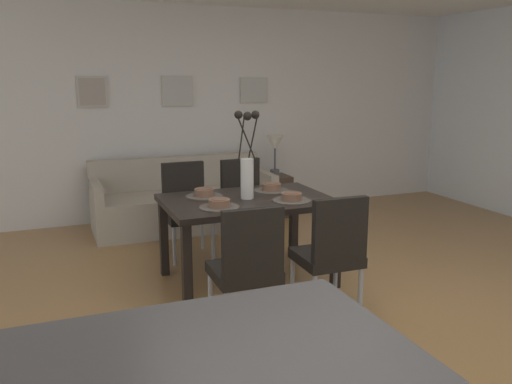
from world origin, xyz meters
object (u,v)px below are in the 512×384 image
(bowl_far_left, at_px, (292,196))
(table_lamp, at_px, (275,146))
(dining_table, at_px, (247,208))
(centerpiece_vase, at_px, (247,165))
(bowl_near_left, at_px, (219,202))
(dining_chair_far_left, at_px, (332,249))
(framed_picture_right, at_px, (254,90))
(framed_picture_center, at_px, (178,91))
(dining_chair_near_right, at_px, (186,205))
(dining_chair_far_right, at_px, (245,200))
(dining_chair_near_left, at_px, (247,263))
(bowl_far_right, at_px, (271,186))
(bowl_near_right, at_px, (204,192))
(side_table, at_px, (275,196))
(framed_picture_left, at_px, (92,92))

(bowl_far_left, height_order, table_lamp, table_lamp)
(dining_table, relative_size, centerpiece_vase, 1.90)
(dining_table, height_order, bowl_near_left, bowl_near_left)
(dining_chair_far_left, height_order, framed_picture_right, framed_picture_right)
(framed_picture_center, xyz_separation_m, framed_picture_right, (1.01, 0.00, -0.00))
(bowl_near_left, relative_size, framed_picture_center, 0.44)
(dining_chair_near_right, distance_m, dining_chair_far_right, 0.61)
(bowl_near_left, height_order, bowl_far_left, same)
(centerpiece_vase, bearing_deg, bowl_far_left, -34.13)
(dining_chair_far_right, bearing_deg, dining_chair_far_left, -88.58)
(dining_table, distance_m, bowl_near_left, 0.40)
(bowl_far_left, xyz_separation_m, framed_picture_center, (-0.32, 2.61, 0.80))
(dining_chair_near_left, relative_size, dining_chair_far_left, 1.00)
(bowl_far_right, distance_m, table_lamp, 1.91)
(bowl_near_right, xyz_separation_m, table_lamp, (1.43, 1.74, 0.11))
(dining_table, height_order, centerpiece_vase, centerpiece_vase)
(bowl_near_left, height_order, bowl_near_right, same)
(dining_chair_near_left, height_order, bowl_near_right, dining_chair_near_left)
(centerpiece_vase, bearing_deg, bowl_far_right, 33.79)
(centerpiece_vase, xyz_separation_m, framed_picture_right, (1.00, 2.39, 0.55))
(table_lamp, bearing_deg, dining_chair_near_right, -143.17)
(dining_chair_far_right, relative_size, framed_picture_center, 2.37)
(bowl_near_right, bearing_deg, side_table, 50.59)
(centerpiece_vase, distance_m, framed_picture_center, 2.46)
(dining_chair_near_left, bearing_deg, centerpiece_vase, 69.25)
(bowl_far_right, bearing_deg, dining_chair_near_right, 132.84)
(dining_chair_far_right, bearing_deg, side_table, 53.07)
(dining_chair_far_right, height_order, framed_picture_right, framed_picture_right)
(dining_chair_near_left, height_order, centerpiece_vase, centerpiece_vase)
(framed_picture_left, xyz_separation_m, framed_picture_center, (1.01, -0.00, -0.00))
(dining_chair_far_left, distance_m, dining_chair_far_right, 1.72)
(dining_chair_near_right, bearing_deg, dining_table, -70.76)
(dining_chair_near_right, xyz_separation_m, bowl_far_left, (0.62, -1.10, 0.27))
(dining_chair_far_left, xyz_separation_m, centerpiece_vase, (-0.34, 0.85, 0.51))
(dining_chair_far_right, xyz_separation_m, framed_picture_center, (-0.30, 1.53, 1.07))
(dining_chair_near_left, bearing_deg, dining_chair_far_left, 4.61)
(dining_chair_near_right, xyz_separation_m, side_table, (1.42, 1.06, -0.25))
(dining_chair_near_right, bearing_deg, dining_chair_far_left, -69.37)
(bowl_near_right, xyz_separation_m, bowl_far_right, (0.63, 0.00, 0.00))
(dining_chair_far_left, distance_m, bowl_near_left, 0.95)
(dining_chair_near_left, relative_size, bowl_far_left, 5.41)
(dining_chair_near_left, height_order, framed_picture_left, framed_picture_left)
(dining_chair_near_left, xyz_separation_m, framed_picture_right, (1.35, 3.30, 1.07))
(bowl_far_left, height_order, framed_picture_center, framed_picture_center)
(dining_table, bearing_deg, table_lamp, 60.29)
(side_table, height_order, framed_picture_left, framed_picture_left)
(dining_chair_near_left, relative_size, framed_picture_center, 2.37)
(dining_chair_far_right, height_order, bowl_near_right, dining_chair_far_right)
(dining_chair_near_left, bearing_deg, framed_picture_right, 67.78)
(bowl_far_left, bearing_deg, dining_chair_far_left, -87.44)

